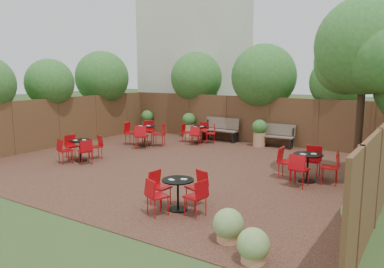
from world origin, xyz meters
The scene contains 12 objects.
ground centered at (0.00, 0.00, 0.00)m, with size 80.00×80.00×0.00m, color #354F23.
courtyard_paving centered at (0.00, 0.00, 0.01)m, with size 12.00×10.00×0.02m, color #321B14.
fence_back centered at (0.00, 5.00, 1.00)m, with size 12.00×0.08×2.00m, color #55311F.
fence_left centered at (-6.00, 0.00, 1.00)m, with size 0.08×10.00×2.00m, color #55311F.
neighbour_building centered at (-4.50, 8.00, 4.00)m, with size 5.00×4.00×8.00m, color beige.
overhang_foliage centered at (-0.79, 3.37, 2.75)m, with size 15.82×10.51×2.79m.
courtyard_tree centered at (5.10, 1.31, 3.59)m, with size 2.79×2.69×5.05m.
park_bench_left centered at (-1.04, 4.63, 0.54)m, with size 1.66×0.57×1.02m.
park_bench_right centered at (1.49, 4.63, 0.50)m, with size 1.54×0.60×0.93m.
bistro_tables centered at (-0.38, 0.42, 0.46)m, with size 8.83×8.49×0.95m.
planters centered at (-0.75, 3.91, 0.61)m, with size 11.52×4.00×1.12m.
low_shrubs centered at (4.67, -3.70, 0.30)m, with size 2.36×2.90×0.61m.
Camera 1 is at (6.85, -9.94, 3.08)m, focal length 35.42 mm.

